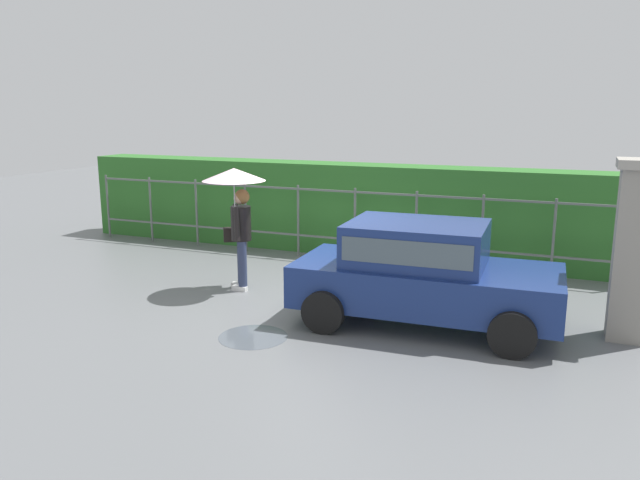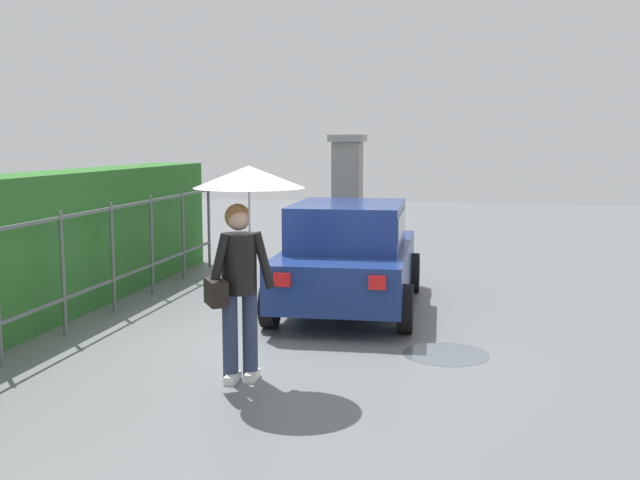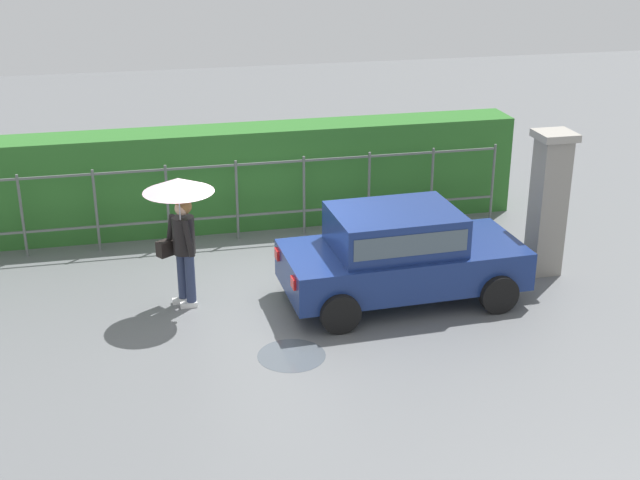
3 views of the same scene
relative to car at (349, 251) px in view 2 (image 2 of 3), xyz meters
The scene contains 6 objects.
ground_plane 2.06m from the car, 166.76° to the left, with size 40.00×40.00×0.00m, color slate.
car is the anchor object (origin of this frame).
pedestrian 3.40m from the car, behind, with size 1.05×1.05×2.09m.
gate_pillar 2.77m from the car, 10.09° to the left, with size 0.60×0.60×2.42m.
fence_section 4.13m from the car, 131.38° to the left, with size 11.27×0.05×1.50m.
puddle_near 2.55m from the car, 144.54° to the right, with size 0.95×0.95×0.00m, color #4C545B.
Camera 2 is at (-8.08, -2.07, 2.32)m, focal length 41.42 mm.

